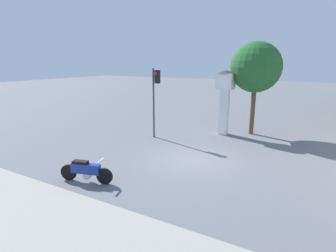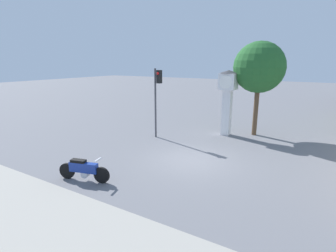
{
  "view_description": "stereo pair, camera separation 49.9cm",
  "coord_description": "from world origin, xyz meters",
  "px_view_note": "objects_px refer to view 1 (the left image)",
  "views": [
    {
      "loc": [
        4.82,
        -11.37,
        4.77
      ],
      "look_at": [
        -1.6,
        0.31,
        1.48
      ],
      "focal_mm": 28.0,
      "sensor_mm": 36.0,
      "label": 1
    },
    {
      "loc": [
        5.26,
        -11.12,
        4.77
      ],
      "look_at": [
        -1.6,
        0.31,
        1.48
      ],
      "focal_mm": 28.0,
      "sensor_mm": 36.0,
      "label": 2
    }
  ],
  "objects_px": {
    "motorcycle": "(86,171)",
    "street_tree": "(256,68)",
    "traffic_light": "(155,91)",
    "clock_tower": "(225,92)"
  },
  "relations": [
    {
      "from": "motorcycle",
      "to": "street_tree",
      "type": "distance_m",
      "value": 12.21
    },
    {
      "from": "traffic_light",
      "to": "street_tree",
      "type": "relative_size",
      "value": 0.72
    },
    {
      "from": "motorcycle",
      "to": "street_tree",
      "type": "xyz_separation_m",
      "value": [
        4.31,
        10.73,
        3.91
      ]
    },
    {
      "from": "motorcycle",
      "to": "street_tree",
      "type": "bearing_deg",
      "value": 52.5
    },
    {
      "from": "traffic_light",
      "to": "street_tree",
      "type": "xyz_separation_m",
      "value": [
        5.21,
        3.84,
        1.4
      ]
    },
    {
      "from": "clock_tower",
      "to": "street_tree",
      "type": "distance_m",
      "value": 2.47
    },
    {
      "from": "street_tree",
      "to": "clock_tower",
      "type": "bearing_deg",
      "value": -148.82
    },
    {
      "from": "traffic_light",
      "to": "street_tree",
      "type": "distance_m",
      "value": 6.62
    },
    {
      "from": "clock_tower",
      "to": "street_tree",
      "type": "xyz_separation_m",
      "value": [
        1.63,
        0.99,
        1.56
      ]
    },
    {
      "from": "motorcycle",
      "to": "traffic_light",
      "type": "bearing_deg",
      "value": 81.8
    }
  ]
}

